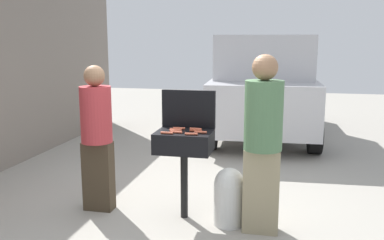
{
  "coord_description": "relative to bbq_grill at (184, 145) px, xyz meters",
  "views": [
    {
      "loc": [
        1.09,
        -4.4,
        1.92
      ],
      "look_at": [
        0.04,
        0.4,
        1.0
      ],
      "focal_mm": 39.69,
      "sensor_mm": 36.0,
      "label": 1
    }
  ],
  "objects": [
    {
      "name": "ground_plane",
      "position": [
        -0.06,
        0.1,
        -0.82
      ],
      "size": [
        24.0,
        24.0,
        0.0
      ],
      "primitive_type": "plane",
      "color": "#9E998E"
    },
    {
      "name": "bbq_grill",
      "position": [
        0.0,
        0.0,
        0.0
      ],
      "size": [
        0.6,
        0.44,
        0.97
      ],
      "color": "black",
      "rests_on": "ground"
    },
    {
      "name": "grill_lid_open",
      "position": [
        0.0,
        0.22,
        0.36
      ],
      "size": [
        0.6,
        0.05,
        0.42
      ],
      "primitive_type": "cube",
      "color": "black",
      "rests_on": "bbq_grill"
    },
    {
      "name": "hot_dog_0",
      "position": [
        0.19,
        -0.05,
        0.16
      ],
      "size": [
        0.13,
        0.03,
        0.03
      ],
      "primitive_type": "cylinder",
      "rotation": [
        0.0,
        1.57,
        0.07
      ],
      "color": "#C6593D",
      "rests_on": "bbq_grill"
    },
    {
      "name": "hot_dog_1",
      "position": [
        -0.1,
        0.04,
        0.16
      ],
      "size": [
        0.13,
        0.03,
        0.03
      ],
      "primitive_type": "cylinder",
      "rotation": [
        0.0,
        1.57,
        0.05
      ],
      "color": "#B74C33",
      "rests_on": "bbq_grill"
    },
    {
      "name": "hot_dog_2",
      "position": [
        0.11,
        -0.15,
        0.16
      ],
      "size": [
        0.13,
        0.04,
        0.03
      ],
      "primitive_type": "cylinder",
      "rotation": [
        0.0,
        1.57,
        0.1
      ],
      "color": "#C6593D",
      "rests_on": "bbq_grill"
    },
    {
      "name": "hot_dog_3",
      "position": [
        -0.08,
        0.1,
        0.16
      ],
      "size": [
        0.13,
        0.03,
        0.03
      ],
      "primitive_type": "cylinder",
      "rotation": [
        0.0,
        1.57,
        0.05
      ],
      "color": "#C6593D",
      "rests_on": "bbq_grill"
    },
    {
      "name": "hot_dog_4",
      "position": [
        0.12,
        0.02,
        0.16
      ],
      "size": [
        0.13,
        0.04,
        0.03
      ],
      "primitive_type": "cylinder",
      "rotation": [
        0.0,
        1.57,
        0.1
      ],
      "color": "#AD4228",
      "rests_on": "bbq_grill"
    },
    {
      "name": "hot_dog_5",
      "position": [
        -0.15,
        -0.16,
        0.16
      ],
      "size": [
        0.13,
        0.03,
        0.03
      ],
      "primitive_type": "cylinder",
      "rotation": [
        0.0,
        1.57,
        -0.02
      ],
      "color": "#C6593D",
      "rests_on": "bbq_grill"
    },
    {
      "name": "hot_dog_6",
      "position": [
        0.11,
        0.1,
        0.16
      ],
      "size": [
        0.13,
        0.03,
        0.03
      ],
      "primitive_type": "cylinder",
      "rotation": [
        0.0,
        1.57,
        -0.06
      ],
      "color": "#C6593D",
      "rests_on": "bbq_grill"
    },
    {
      "name": "hot_dog_7",
      "position": [
        -0.06,
        -0.1,
        0.16
      ],
      "size": [
        0.13,
        0.04,
        0.03
      ],
      "primitive_type": "cylinder",
      "rotation": [
        0.0,
        1.57,
        -0.12
      ],
      "color": "#C6593D",
      "rests_on": "bbq_grill"
    },
    {
      "name": "hot_dog_8",
      "position": [
        -0.09,
        -0.02,
        0.16
      ],
      "size": [
        0.13,
        0.03,
        0.03
      ],
      "primitive_type": "cylinder",
      "rotation": [
        0.0,
        1.57,
        0.06
      ],
      "color": "#C6593D",
      "rests_on": "bbq_grill"
    },
    {
      "name": "propane_tank",
      "position": [
        0.5,
        -0.08,
        -0.5
      ],
      "size": [
        0.32,
        0.32,
        0.62
      ],
      "color": "silver",
      "rests_on": "ground"
    },
    {
      "name": "person_left",
      "position": [
        -1.01,
        0.01,
        0.08
      ],
      "size": [
        0.35,
        0.35,
        1.66
      ],
      "rotation": [
        0.0,
        0.0,
        -0.14
      ],
      "color": "#3F3323",
      "rests_on": "ground"
    },
    {
      "name": "person_right",
      "position": [
        0.84,
        -0.18,
        0.16
      ],
      "size": [
        0.38,
        0.38,
        1.8
      ],
      "rotation": [
        0.0,
        0.0,
        3.33
      ],
      "color": "gray",
      "rests_on": "ground"
    },
    {
      "name": "parked_minivan",
      "position": [
        0.59,
        4.53,
        0.21
      ],
      "size": [
        2.23,
        4.5,
        2.02
      ],
      "rotation": [
        0.0,
        0.0,
        3.2
      ],
      "color": "#B7B7BC",
      "rests_on": "ground"
    }
  ]
}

